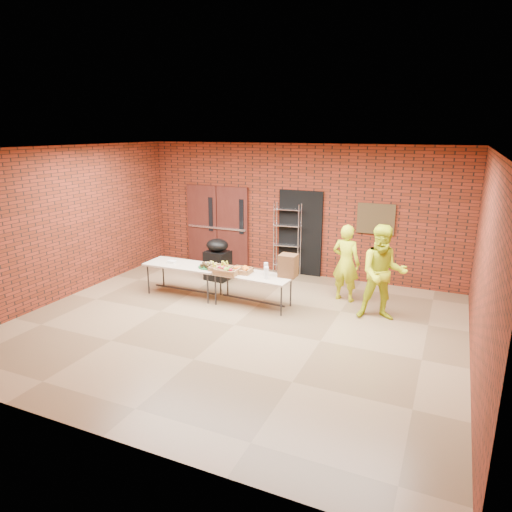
{
  "coord_description": "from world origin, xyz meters",
  "views": [
    {
      "loc": [
        3.53,
        -7.0,
        3.51
      ],
      "look_at": [
        -0.18,
        1.4,
        0.96
      ],
      "focal_mm": 32.0,
      "sensor_mm": 36.0,
      "label": 1
    }
  ],
  "objects_px": {
    "table_right": "(253,277)",
    "covered_grill": "(218,259)",
    "coffee_dispenser": "(288,266)",
    "volunteer_woman": "(346,263)",
    "table_left": "(184,267)",
    "volunteer_man": "(383,273)",
    "wire_rack": "(287,239)"
  },
  "relations": [
    {
      "from": "wire_rack",
      "to": "table_left",
      "type": "distance_m",
      "value": 2.77
    },
    {
      "from": "table_left",
      "to": "volunteer_man",
      "type": "height_order",
      "value": "volunteer_man"
    },
    {
      "from": "coffee_dispenser",
      "to": "volunteer_man",
      "type": "relative_size",
      "value": 0.25
    },
    {
      "from": "table_right",
      "to": "coffee_dispenser",
      "type": "distance_m",
      "value": 0.77
    },
    {
      "from": "coffee_dispenser",
      "to": "volunteer_woman",
      "type": "bearing_deg",
      "value": 43.4
    },
    {
      "from": "table_left",
      "to": "table_right",
      "type": "xyz_separation_m",
      "value": [
        1.65,
        0.0,
        -0.02
      ]
    },
    {
      "from": "volunteer_woman",
      "to": "volunteer_man",
      "type": "height_order",
      "value": "volunteer_man"
    },
    {
      "from": "table_right",
      "to": "covered_grill",
      "type": "xyz_separation_m",
      "value": [
        -1.48,
        1.21,
        -0.11
      ]
    },
    {
      "from": "volunteer_man",
      "to": "wire_rack",
      "type": "bearing_deg",
      "value": 128.85
    },
    {
      "from": "table_left",
      "to": "volunteer_woman",
      "type": "xyz_separation_m",
      "value": [
        3.3,
        1.08,
        0.18
      ]
    },
    {
      "from": "volunteer_woman",
      "to": "coffee_dispenser",
      "type": "bearing_deg",
      "value": 53.77
    },
    {
      "from": "volunteer_woman",
      "to": "wire_rack",
      "type": "bearing_deg",
      "value": -24.21
    },
    {
      "from": "wire_rack",
      "to": "volunteer_man",
      "type": "height_order",
      "value": "volunteer_man"
    },
    {
      "from": "covered_grill",
      "to": "table_left",
      "type": "bearing_deg",
      "value": -92.82
    },
    {
      "from": "wire_rack",
      "to": "covered_grill",
      "type": "distance_m",
      "value": 1.79
    },
    {
      "from": "covered_grill",
      "to": "wire_rack",
      "type": "bearing_deg",
      "value": 43.24
    },
    {
      "from": "table_left",
      "to": "volunteer_man",
      "type": "distance_m",
      "value": 4.18
    },
    {
      "from": "volunteer_woman",
      "to": "table_left",
      "type": "bearing_deg",
      "value": 28.51
    },
    {
      "from": "table_right",
      "to": "covered_grill",
      "type": "distance_m",
      "value": 1.91
    },
    {
      "from": "table_left",
      "to": "volunteer_man",
      "type": "bearing_deg",
      "value": 4.52
    },
    {
      "from": "table_left",
      "to": "table_right",
      "type": "relative_size",
      "value": 1.01
    },
    {
      "from": "wire_rack",
      "to": "volunteer_man",
      "type": "bearing_deg",
      "value": -42.8
    },
    {
      "from": "wire_rack",
      "to": "volunteer_woman",
      "type": "xyz_separation_m",
      "value": [
        1.75,
        -1.2,
        -0.08
      ]
    },
    {
      "from": "volunteer_woman",
      "to": "covered_grill",
      "type": "bearing_deg",
      "value": 7.91
    },
    {
      "from": "wire_rack",
      "to": "volunteer_man",
      "type": "distance_m",
      "value": 3.23
    },
    {
      "from": "covered_grill",
      "to": "volunteer_man",
      "type": "xyz_separation_m",
      "value": [
        3.98,
        -0.84,
        0.41
      ]
    },
    {
      "from": "wire_rack",
      "to": "covered_grill",
      "type": "height_order",
      "value": "wire_rack"
    },
    {
      "from": "wire_rack",
      "to": "coffee_dispenser",
      "type": "relative_size",
      "value": 3.96
    },
    {
      "from": "table_right",
      "to": "coffee_dispenser",
      "type": "relative_size",
      "value": 3.7
    },
    {
      "from": "covered_grill",
      "to": "volunteer_woman",
      "type": "bearing_deg",
      "value": 2.91
    },
    {
      "from": "table_left",
      "to": "table_right",
      "type": "bearing_deg",
      "value": -0.51
    },
    {
      "from": "table_right",
      "to": "coffee_dispenser",
      "type": "bearing_deg",
      "value": 18.54
    }
  ]
}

